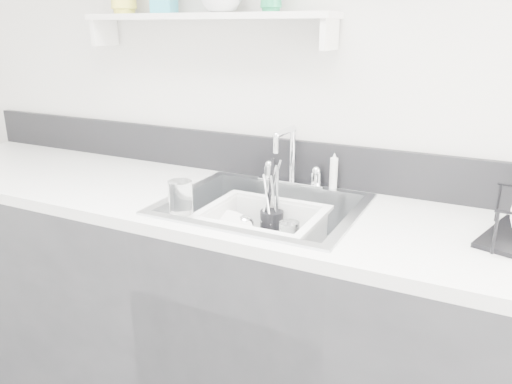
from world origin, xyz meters
The scene contains 13 objects.
counter_run centered at (0.00, 1.19, 0.46)m, with size 3.20×0.62×0.92m.
backsplash centered at (0.00, 1.49, 1.00)m, with size 3.20×0.02×0.16m, color black.
sink centered at (0.00, 1.19, 0.83)m, with size 0.64×0.52×0.20m, color silver, non-canonical shape.
faucet centered at (0.00, 1.44, 0.98)m, with size 0.26×0.18×0.23m.
side_sprayer centered at (0.16, 1.44, 0.99)m, with size 0.03×0.03×0.14m, color white.
wall_shelf centered at (-0.35, 1.42, 1.51)m, with size 1.00×0.16×0.12m.
wash_tub centered at (0.01, 1.17, 0.83)m, with size 0.39×0.32×0.15m, color white, non-canonical shape.
plate_stack centered at (-0.11, 1.14, 0.79)m, with size 0.25×0.24×0.10m.
utensil_cup centered at (0.00, 1.27, 0.83)m, with size 0.08×0.08×0.28m.
ladle centered at (-0.04, 1.19, 0.80)m, with size 0.25×0.09×0.07m, color silver, non-canonical shape.
tumbler_in_tub centered at (0.09, 1.21, 0.82)m, with size 0.07×0.07×0.10m, color white.
tumbler_counter centered at (-0.20, 1.01, 0.97)m, with size 0.08×0.08×0.11m, color white.
bowl_small centered at (0.10, 1.12, 0.79)m, with size 0.12×0.12×0.04m, color white.
Camera 1 is at (0.67, -0.22, 1.49)m, focal length 35.00 mm.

